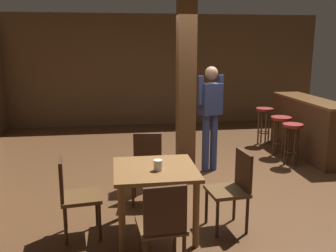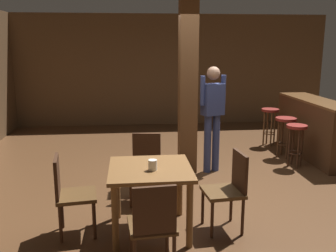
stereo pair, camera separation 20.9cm
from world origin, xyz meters
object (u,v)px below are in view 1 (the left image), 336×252
object	(u,v)px
bar_stool_near	(292,134)
chair_south	(162,223)
bar_stool_mid	(281,126)
bar_stool_far	(264,117)
bar_counter	(305,127)
chair_west	(73,193)
chair_north	(147,164)
dining_table	(155,179)
napkin_cup	(158,165)
standing_person	(210,111)
chair_east	(233,186)

from	to	relation	value
bar_stool_near	chair_south	bearing A→B (deg)	-132.82
chair_south	bar_stool_mid	world-z (taller)	chair_south
bar_stool_far	bar_counter	bearing A→B (deg)	-58.79
chair_south	bar_stool_far	bearing A→B (deg)	57.46
chair_west	bar_stool_near	size ratio (longest dim) A/B	1.22
chair_west	bar_stool_near	world-z (taller)	chair_west
chair_west	chair_north	bearing A→B (deg)	44.34
dining_table	napkin_cup	size ratio (longest dim) A/B	7.81
napkin_cup	bar_stool_mid	bearing A→B (deg)	45.49
standing_person	bar_stool_mid	distance (m)	1.70
standing_person	bar_stool_near	world-z (taller)	standing_person
bar_stool_far	chair_south	bearing A→B (deg)	-122.54
napkin_cup	bar_stool_far	distance (m)	4.36
standing_person	dining_table	bearing A→B (deg)	-119.97
napkin_cup	standing_person	size ratio (longest dim) A/B	0.07
standing_person	chair_east	bearing A→B (deg)	-96.81
chair_west	bar_stool_far	xyz separation A→B (m)	(3.53, 3.36, 0.07)
dining_table	napkin_cup	world-z (taller)	napkin_cup
bar_stool_near	bar_stool_mid	world-z (taller)	bar_stool_mid
napkin_cup	chair_north	bearing A→B (deg)	91.78
dining_table	napkin_cup	distance (m)	0.21
chair_west	chair_south	bearing A→B (deg)	-44.04
napkin_cup	bar_stool_far	xyz separation A→B (m)	(2.62, 3.47, -0.23)
chair_west	bar_stool_mid	bearing A→B (deg)	35.94
dining_table	standing_person	distance (m)	2.26
bar_counter	bar_stool_near	distance (m)	0.78
standing_person	bar_stool_far	world-z (taller)	standing_person
chair_north	bar_counter	bearing A→B (deg)	28.70
chair_north	bar_stool_mid	size ratio (longest dim) A/B	1.19
bar_stool_near	bar_stool_mid	xyz separation A→B (m)	(0.05, 0.55, 0.02)
napkin_cup	bar_counter	bearing A→B (deg)	40.80
bar_stool_far	dining_table	bearing A→B (deg)	-128.06
standing_person	bar_stool_mid	size ratio (longest dim) A/B	2.31
napkin_cup	bar_stool_mid	distance (m)	3.74
dining_table	bar_stool_far	xyz separation A→B (m)	(2.64, 3.38, -0.04)
standing_person	bar_stool_mid	xyz separation A→B (m)	(1.52, 0.63, -0.43)
chair_east	bar_stool_near	world-z (taller)	chair_east
chair_east	standing_person	world-z (taller)	standing_person
napkin_cup	standing_person	bearing A→B (deg)	61.62
chair_south	bar_counter	distance (m)	4.63
chair_west	bar_counter	xyz separation A→B (m)	(4.00, 2.57, 0.04)
napkin_cup	chair_east	bearing A→B (deg)	3.96
dining_table	chair_north	xyz separation A→B (m)	(-0.01, 0.87, -0.11)
standing_person	chair_north	bearing A→B (deg)	-136.62
chair_west	chair_south	xyz separation A→B (m)	(0.85, -0.83, 0.00)
napkin_cup	bar_stool_far	world-z (taller)	napkin_cup
chair_east	standing_person	distance (m)	2.04
bar_stool_mid	bar_stool_far	distance (m)	0.81
dining_table	bar_counter	xyz separation A→B (m)	(3.12, 2.59, -0.08)
chair_west	standing_person	size ratio (longest dim) A/B	0.52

